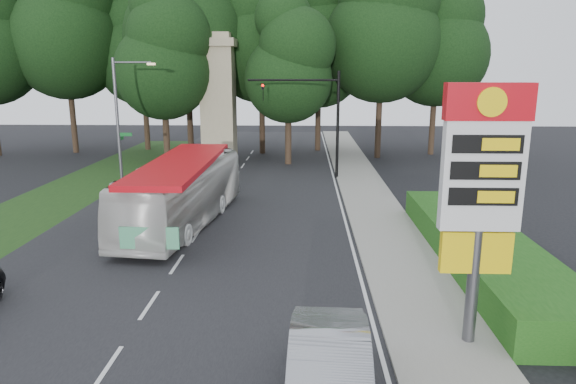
{
  "coord_description": "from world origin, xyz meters",
  "views": [
    {
      "loc": [
        4.8,
        -10.6,
        7.08
      ],
      "look_at": [
        4.11,
        10.31,
        2.2
      ],
      "focal_mm": 32.0,
      "sensor_mm": 36.0,
      "label": 1
    }
  ],
  "objects_px": {
    "monument": "(218,98)",
    "transit_bus": "(183,193)",
    "gas_station_pylon": "(482,181)",
    "traffic_signal_mast": "(318,110)",
    "streetlight_signs": "(120,115)",
    "sedan_silver": "(329,374)"
  },
  "relations": [
    {
      "from": "gas_station_pylon",
      "to": "monument",
      "type": "height_order",
      "value": "monument"
    },
    {
      "from": "monument",
      "to": "transit_bus",
      "type": "xyz_separation_m",
      "value": [
        1.07,
        -17.25,
        -3.55
      ]
    },
    {
      "from": "gas_station_pylon",
      "to": "traffic_signal_mast",
      "type": "height_order",
      "value": "traffic_signal_mast"
    },
    {
      "from": "gas_station_pylon",
      "to": "traffic_signal_mast",
      "type": "bearing_deg",
      "value": 99.09
    },
    {
      "from": "streetlight_signs",
      "to": "sedan_silver",
      "type": "distance_m",
      "value": 26.22
    },
    {
      "from": "streetlight_signs",
      "to": "monument",
      "type": "xyz_separation_m",
      "value": [
        4.99,
        7.99,
        0.67
      ]
    },
    {
      "from": "gas_station_pylon",
      "to": "streetlight_signs",
      "type": "distance_m",
      "value": 25.74
    },
    {
      "from": "transit_bus",
      "to": "streetlight_signs",
      "type": "bearing_deg",
      "value": 130.25
    },
    {
      "from": "sedan_silver",
      "to": "monument",
      "type": "bearing_deg",
      "value": 105.32
    },
    {
      "from": "traffic_signal_mast",
      "to": "transit_bus",
      "type": "xyz_separation_m",
      "value": [
        -6.61,
        -11.25,
        -3.12
      ]
    },
    {
      "from": "gas_station_pylon",
      "to": "streetlight_signs",
      "type": "relative_size",
      "value": 0.86
    },
    {
      "from": "monument",
      "to": "transit_bus",
      "type": "bearing_deg",
      "value": -86.43
    },
    {
      "from": "monument",
      "to": "transit_bus",
      "type": "relative_size",
      "value": 0.9
    },
    {
      "from": "gas_station_pylon",
      "to": "monument",
      "type": "relative_size",
      "value": 0.68
    },
    {
      "from": "traffic_signal_mast",
      "to": "monument",
      "type": "bearing_deg",
      "value": 142.0
    },
    {
      "from": "transit_bus",
      "to": "sedan_silver",
      "type": "height_order",
      "value": "transit_bus"
    },
    {
      "from": "traffic_signal_mast",
      "to": "sedan_silver",
      "type": "bearing_deg",
      "value": -90.76
    },
    {
      "from": "streetlight_signs",
      "to": "transit_bus",
      "type": "height_order",
      "value": "streetlight_signs"
    },
    {
      "from": "monument",
      "to": "sedan_silver",
      "type": "relative_size",
      "value": 2.0
    },
    {
      "from": "monument",
      "to": "transit_bus",
      "type": "distance_m",
      "value": 17.64
    },
    {
      "from": "traffic_signal_mast",
      "to": "streetlight_signs",
      "type": "xyz_separation_m",
      "value": [
        -12.67,
        -1.99,
        -0.23
      ]
    },
    {
      "from": "gas_station_pylon",
      "to": "traffic_signal_mast",
      "type": "xyz_separation_m",
      "value": [
        -3.52,
        22.0,
        0.22
      ]
    }
  ]
}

